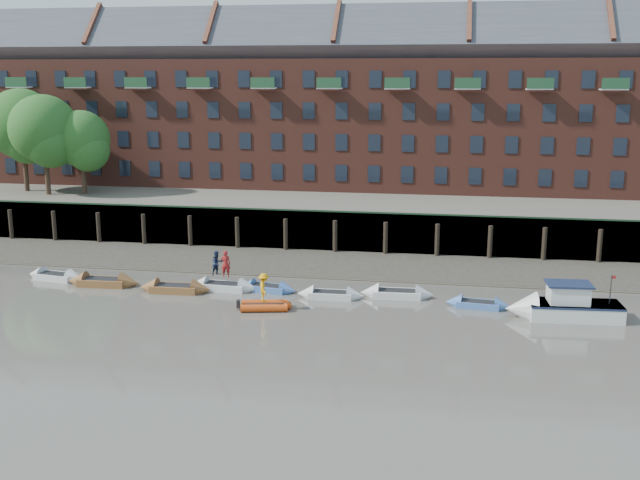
% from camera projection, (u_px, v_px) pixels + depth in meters
% --- Properties ---
extents(ground, '(220.00, 220.00, 0.00)m').
position_uv_depth(ground, '(234.00, 348.00, 38.83)').
color(ground, '#5E5951').
rests_on(ground, ground).
extents(foreshore, '(110.00, 8.00, 0.50)m').
position_uv_depth(foreshore, '(301.00, 263.00, 56.14)').
color(foreshore, '#3D382F').
rests_on(foreshore, ground).
extents(mud_band, '(110.00, 1.60, 0.10)m').
position_uv_depth(mud_band, '(292.00, 275.00, 52.87)').
color(mud_band, '#4C4336').
rests_on(mud_band, ground).
extents(river_wall, '(110.00, 1.23, 3.30)m').
position_uv_depth(river_wall, '(312.00, 230.00, 60.00)').
color(river_wall, '#2D2A26').
rests_on(river_wall, ground).
extents(bank_terrace, '(110.00, 28.00, 3.20)m').
position_uv_depth(bank_terrace, '(337.00, 202.00, 73.09)').
color(bank_terrace, '#5E594D').
rests_on(bank_terrace, ground).
extents(apartment_terrace, '(80.60, 15.56, 20.98)m').
position_uv_depth(apartment_terrace, '(339.00, 85.00, 71.59)').
color(apartment_terrace, brown).
rests_on(apartment_terrace, bank_terrace).
extents(tree_cluster, '(11.76, 7.74, 9.40)m').
position_uv_depth(tree_cluster, '(42.00, 129.00, 67.42)').
color(tree_cluster, '#3A281C').
rests_on(tree_cluster, bank_terrace).
extents(rowboat_0, '(4.64, 2.04, 1.30)m').
position_uv_depth(rowboat_0, '(56.00, 277.00, 51.57)').
color(rowboat_0, silver).
rests_on(rowboat_0, ground).
extents(rowboat_1, '(5.03, 1.64, 1.44)m').
position_uv_depth(rowboat_1, '(103.00, 282.00, 50.16)').
color(rowboat_1, brown).
rests_on(rowboat_1, ground).
extents(rowboat_2, '(4.84, 1.56, 1.39)m').
position_uv_depth(rowboat_2, '(175.00, 288.00, 48.69)').
color(rowboat_2, brown).
rests_on(rowboat_2, ground).
extents(rowboat_3, '(4.74, 1.65, 1.35)m').
position_uv_depth(rowboat_3, '(224.00, 286.00, 49.16)').
color(rowboat_3, silver).
rests_on(rowboat_3, ground).
extents(rowboat_4, '(4.16, 1.84, 1.17)m').
position_uv_depth(rowboat_4, '(267.00, 288.00, 48.89)').
color(rowboat_4, '#466FB2').
rests_on(rowboat_4, ground).
extents(rowboat_5, '(4.30, 1.32, 1.24)m').
position_uv_depth(rowboat_5, '(331.00, 295.00, 47.38)').
color(rowboat_5, silver).
rests_on(rowboat_5, ground).
extents(rowboat_6, '(4.72, 1.53, 1.36)m').
position_uv_depth(rowboat_6, '(397.00, 294.00, 47.53)').
color(rowboat_6, silver).
rests_on(rowboat_6, ground).
extents(rowboat_7, '(4.07, 1.62, 1.15)m').
position_uv_depth(rowboat_7, '(478.00, 304.00, 45.48)').
color(rowboat_7, '#466FB2').
rests_on(rowboat_7, ground).
extents(rib_tender, '(3.16, 1.99, 0.53)m').
position_uv_depth(rib_tender, '(266.00, 306.00, 45.13)').
color(rib_tender, '#C84411').
rests_on(rib_tender, ground).
extents(motor_launch, '(6.70, 2.57, 2.71)m').
position_uv_depth(motor_launch, '(555.00, 307.00, 43.46)').
color(motor_launch, silver).
rests_on(motor_launch, ground).
extents(person_rower_a, '(0.68, 0.49, 1.76)m').
position_uv_depth(person_rower_a, '(226.00, 264.00, 48.76)').
color(person_rower_a, maroon).
rests_on(person_rower_a, rowboat_3).
extents(person_rower_b, '(0.96, 1.01, 1.64)m').
position_uv_depth(person_rower_b, '(217.00, 263.00, 49.18)').
color(person_rower_b, '#19233F').
rests_on(person_rower_b, rowboat_3).
extents(person_rib_crew, '(0.99, 1.29, 1.77)m').
position_uv_depth(person_rib_crew, '(264.00, 288.00, 44.80)').
color(person_rib_crew, orange).
rests_on(person_rib_crew, rib_tender).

